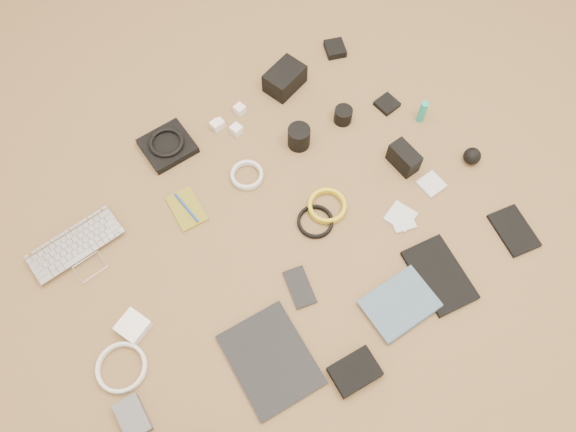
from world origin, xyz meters
TOP-DOWN VIEW (x-y plane):
  - laptop at (-0.54, 0.32)m, footprint 0.29×0.20m
  - headphone_pouch at (-0.12, 0.49)m, footprint 0.16×0.16m
  - headphones at (-0.12, 0.49)m, footprint 0.12×0.12m
  - charger_a at (0.06, 0.46)m, footprint 0.03×0.03m
  - charger_b at (0.05, 0.46)m, footprint 0.04×0.04m
  - charger_c at (0.15, 0.47)m, footprint 0.04×0.04m
  - charger_d at (0.10, 0.41)m, footprint 0.04×0.04m
  - dslr_camera at (0.35, 0.47)m, footprint 0.16×0.12m
  - lens_pouch at (0.59, 0.48)m, footprint 0.09×0.10m
  - notebook_olive at (-0.20, 0.26)m, footprint 0.11×0.15m
  - pen_blue at (-0.20, 0.26)m, footprint 0.01×0.13m
  - cable_white_a at (0.02, 0.24)m, footprint 0.14×0.14m
  - lens_a at (0.24, 0.24)m, footprint 0.09×0.09m
  - lens_b at (0.42, 0.23)m, footprint 0.06×0.06m
  - card_reader at (0.58, 0.18)m, footprint 0.07×0.07m
  - power_brick at (-0.53, 0.03)m, footprint 0.10×0.10m
  - cable_white_b at (-0.62, -0.05)m, footprint 0.15×0.15m
  - cable_black at (0.10, -0.02)m, footprint 0.13×0.13m
  - cable_yellow at (0.16, -0.01)m, footprint 0.14×0.14m
  - flash at (0.46, -0.03)m, footprint 0.06×0.11m
  - lens_cleaner at (0.63, 0.07)m, footprint 0.03×0.03m
  - battery_charger at (-0.66, -0.18)m, footprint 0.08×0.11m
  - tablet at (-0.27, -0.28)m, footprint 0.24×0.30m
  - phone at (-0.07, -0.16)m, footprint 0.10×0.14m
  - filter_case_left at (0.32, -0.19)m, footprint 0.09×0.09m
  - filter_case_mid at (0.32, -0.17)m, footprint 0.10×0.10m
  - filter_case_right at (0.48, -0.15)m, footprint 0.07×0.07m
  - air_blower at (0.65, -0.16)m, footprint 0.07×0.07m
  - drive_case at (-0.11, -0.45)m, footprint 0.14×0.11m
  - paperback at (0.12, -0.46)m, footprint 0.21×0.17m
  - notebook_black_a at (0.28, -0.39)m, footprint 0.18×0.25m
  - notebook_black_b at (0.57, -0.42)m, footprint 0.14×0.18m

SIDE VIEW (x-z plane):
  - notebook_olive at x=-0.20m, z-range 0.00..0.01m
  - phone at x=-0.07m, z-range 0.00..0.01m
  - filter_case_left at x=0.32m, z-range 0.00..0.01m
  - filter_case_right at x=0.48m, z-range 0.00..0.01m
  - cable_black at x=0.10m, z-range 0.00..0.01m
  - filter_case_mid at x=0.32m, z-range 0.00..0.01m
  - cable_white_b at x=-0.62m, z-range 0.00..0.01m
  - tablet at x=-0.27m, z-range 0.00..0.01m
  - cable_white_a at x=0.02m, z-range 0.00..0.01m
  - notebook_black_b at x=0.57m, z-range 0.00..0.01m
  - cable_yellow at x=0.16m, z-range 0.00..0.01m
  - notebook_black_a at x=0.28m, z-range 0.00..0.02m
  - card_reader at x=0.58m, z-range 0.00..0.02m
  - paperback at x=0.12m, z-range 0.00..0.02m
  - laptop at x=-0.54m, z-range 0.00..0.02m
  - pen_blue at x=-0.20m, z-range 0.01..0.02m
  - lens_pouch at x=0.59m, z-range 0.00..0.03m
  - charger_a at x=0.06m, z-range 0.00..0.03m
  - headphone_pouch at x=-0.12m, z-range 0.00..0.03m
  - battery_charger at x=-0.66m, z-range 0.00..0.03m
  - charger_b at x=0.05m, z-range 0.00..0.03m
  - charger_c at x=0.15m, z-range 0.00..0.03m
  - charger_d at x=0.10m, z-range 0.00..0.03m
  - drive_case at x=-0.11m, z-range 0.00..0.03m
  - power_brick at x=-0.53m, z-range 0.00..0.03m
  - lens_b at x=0.42m, z-range 0.00..0.06m
  - air_blower at x=0.65m, z-range 0.00..0.06m
  - headphones at x=-0.12m, z-range 0.03..0.04m
  - flash at x=0.46m, z-range 0.00..0.08m
  - dslr_camera at x=0.35m, z-range 0.00..0.08m
  - lens_a at x=0.24m, z-range 0.00..0.08m
  - lens_cleaner at x=0.63m, z-range 0.00..0.09m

